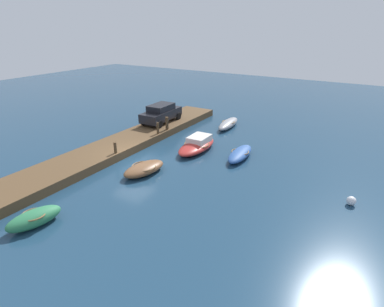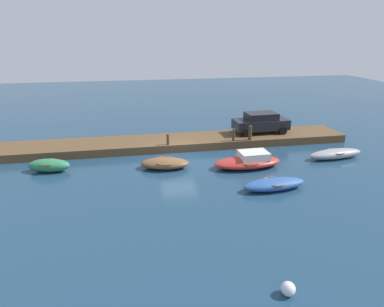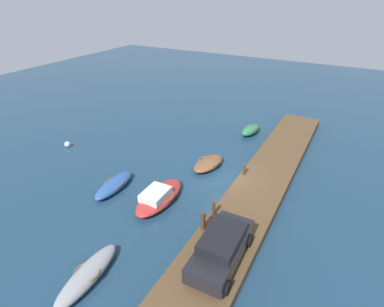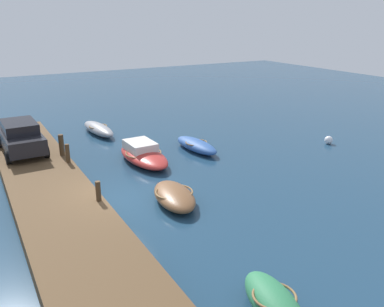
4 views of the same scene
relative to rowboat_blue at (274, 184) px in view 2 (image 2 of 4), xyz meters
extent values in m
plane|color=navy|center=(4.39, -6.29, -0.32)|extent=(84.00, 84.00, 0.00)
cube|color=brown|center=(4.39, -8.65, -0.03)|extent=(27.00, 3.27, 0.59)
ellipsoid|color=#2D569E|center=(0.00, 0.00, -0.01)|extent=(3.70, 1.42, 0.63)
torus|color=olive|center=(0.00, 0.00, 0.17)|extent=(1.34, 1.34, 0.07)
ellipsoid|color=#2D7A4C|center=(12.76, -5.10, 0.08)|extent=(2.76, 1.57, 0.81)
torus|color=olive|center=(12.76, -5.10, 0.31)|extent=(1.36, 1.36, 0.07)
ellipsoid|color=brown|center=(5.57, -4.28, 0.01)|extent=(3.30, 1.99, 0.66)
torus|color=olive|center=(5.57, -4.28, 0.19)|extent=(1.81, 1.81, 0.07)
ellipsoid|color=#B72D28|center=(0.33, -3.42, 0.02)|extent=(4.45, 1.94, 0.69)
torus|color=olive|center=(0.33, -3.42, 0.21)|extent=(1.95, 1.95, 0.07)
cube|color=silver|center=(-0.07, -3.43, 0.47)|extent=(1.86, 1.39, 0.49)
ellipsoid|color=#939399|center=(-6.23, -3.86, 0.01)|extent=(4.14, 1.47, 0.66)
torus|color=olive|center=(-6.23, -3.86, 0.19)|extent=(1.28, 1.28, 0.07)
cylinder|color=#47331E|center=(-1.21, -7.26, 0.81)|extent=(0.26, 0.26, 1.09)
cylinder|color=#47331E|center=(0.07, -7.26, 0.74)|extent=(0.21, 0.21, 0.93)
cylinder|color=#47331E|center=(5.00, -7.26, 0.67)|extent=(0.20, 0.20, 0.79)
cube|color=black|center=(-2.72, -8.97, 0.98)|extent=(4.42, 1.92, 0.79)
cube|color=black|center=(-2.72, -8.97, 1.65)|extent=(2.49, 1.65, 0.54)
cylinder|color=black|center=(-1.22, -8.03, 0.59)|extent=(0.65, 0.24, 0.64)
cylinder|color=black|center=(-1.17, -9.82, 0.59)|extent=(0.65, 0.24, 0.64)
cylinder|color=black|center=(-4.27, -8.13, 0.59)|extent=(0.65, 0.24, 0.64)
cylinder|color=black|center=(-4.22, -9.91, 0.59)|extent=(0.65, 0.24, 0.64)
sphere|color=silver|center=(2.85, 7.63, -0.08)|extent=(0.49, 0.49, 0.49)
camera|label=1|loc=(19.78, 7.95, 8.69)|focal=29.65mm
camera|label=2|loc=(7.66, 15.85, 7.88)|focal=31.59mm
camera|label=3|loc=(-12.52, -12.79, 11.71)|focal=28.92mm
camera|label=4|loc=(19.17, -11.13, 7.05)|focal=37.81mm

